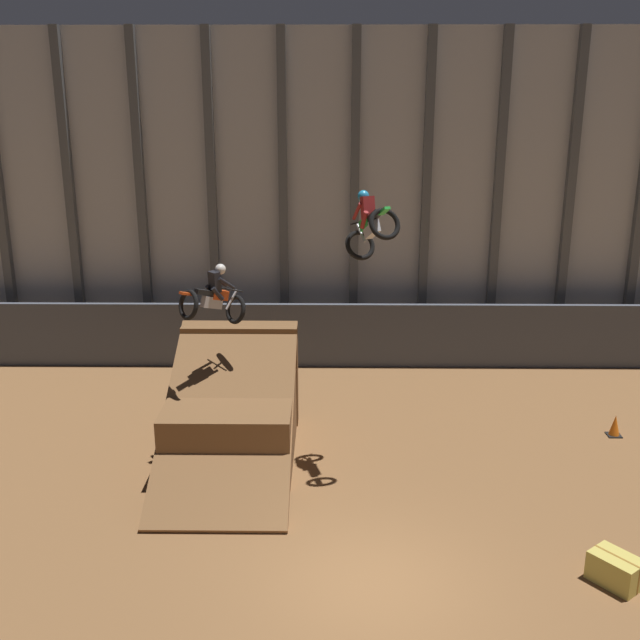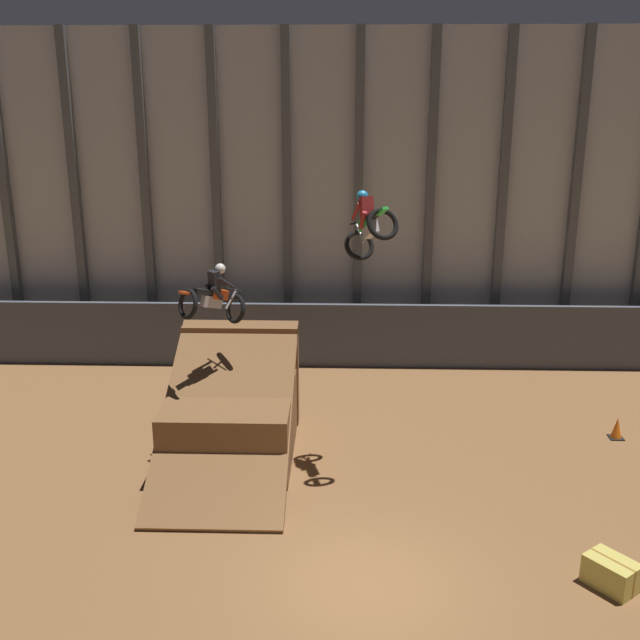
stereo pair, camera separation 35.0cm
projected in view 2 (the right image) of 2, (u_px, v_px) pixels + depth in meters
name	position (u px, v px, depth m)	size (l,w,h in m)	color
ground_plane	(366.00, 585.00, 13.78)	(60.00, 60.00, 0.00)	brown
arena_back_wall	(358.00, 199.00, 24.62)	(32.00, 0.40, 10.73)	#ADB2B7
lower_barrier	(357.00, 336.00, 24.53)	(31.36, 0.20, 2.13)	#474C56
dirt_ramp	(234.00, 412.00, 18.82)	(3.08, 5.77, 2.96)	brown
rider_bike_left_air	(214.00, 297.00, 18.04)	(1.70, 1.66, 1.61)	black
rider_bike_right_air	(369.00, 225.00, 16.67)	(1.32, 1.83, 1.67)	black
traffic_cone_near_ramp	(617.00, 428.00, 19.57)	(0.36, 0.36, 0.58)	black
hay_bale_trackside	(611.00, 573.00, 13.65)	(1.03, 1.08, 0.57)	#CCB751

